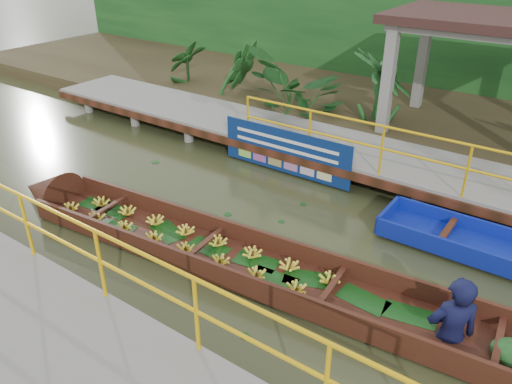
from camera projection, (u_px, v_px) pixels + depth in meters
The scene contains 9 objects.
ground at pixel (211, 220), 9.41m from camera, with size 80.00×80.00×0.00m, color #2B3118.
land_strip at pixel (374, 106), 14.70m from camera, with size 30.00×8.00×0.45m, color #2F2617.
far_dock at pixel (305, 141), 11.64m from camera, with size 16.00×2.06×1.66m.
near_dock at pixel (43, 379), 5.73m from camera, with size 18.00×2.40×1.73m.
pavilion at pixel (492, 33), 11.09m from camera, with size 4.40×3.00×3.00m.
foliage_backdrop at pixel (413, 31), 15.66m from camera, with size 30.00×0.80×4.00m, color #144019.
vendor_boat at pixel (281, 269), 7.64m from camera, with size 11.26×2.10×2.39m.
blue_banner at pixel (285, 151), 10.90m from camera, with size 3.18×0.04×0.99m.
tropical_plants at pixel (362, 97), 12.41m from camera, with size 14.12×1.12×1.40m.
Camera 1 is at (5.35, -6.08, 4.90)m, focal length 35.00 mm.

